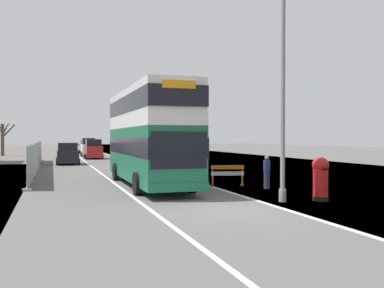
# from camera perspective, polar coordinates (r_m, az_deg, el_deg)

# --- Properties ---
(ground) EXTENTS (140.00, 280.00, 0.10)m
(ground) POSITION_cam_1_polar(r_m,az_deg,el_deg) (15.22, 6.33, -8.82)
(ground) COLOR #565451
(double_decker_bus) EXTENTS (2.79, 11.60, 4.96)m
(double_decker_bus) POSITION_cam_1_polar(r_m,az_deg,el_deg) (22.64, -5.79, 1.21)
(double_decker_bus) COLOR #196042
(double_decker_bus) RESTS_ON ground
(lamppost_foreground) EXTENTS (0.29, 0.70, 9.17)m
(lamppost_foreground) POSITION_cam_1_polar(r_m,az_deg,el_deg) (17.27, 11.90, 6.95)
(lamppost_foreground) COLOR gray
(lamppost_foreground) RESTS_ON ground
(red_pillar_postbox) EXTENTS (0.66, 0.66, 1.75)m
(red_pillar_postbox) POSITION_cam_1_polar(r_m,az_deg,el_deg) (17.86, 16.59, -4.15)
(red_pillar_postbox) COLOR black
(red_pillar_postbox) RESTS_ON ground
(roadworks_barrier) EXTENTS (1.73, 0.89, 1.07)m
(roadworks_barrier) POSITION_cam_1_polar(r_m,az_deg,el_deg) (22.35, 4.70, -3.86)
(roadworks_barrier) COLOR orange
(roadworks_barrier) RESTS_ON ground
(construction_site_fence) EXTENTS (0.44, 27.40, 2.13)m
(construction_site_fence) POSITION_cam_1_polar(r_m,az_deg,el_deg) (35.11, -19.78, -1.58)
(construction_site_fence) COLOR #A8AAAD
(construction_site_fence) RESTS_ON ground
(car_oncoming_near) EXTENTS (2.06, 4.09, 2.00)m
(car_oncoming_near) POSITION_cam_1_polar(r_m,az_deg,el_deg) (41.61, -16.09, -1.29)
(car_oncoming_near) COLOR black
(car_oncoming_near) RESTS_ON ground
(car_receding_mid) EXTENTS (2.00, 4.11, 2.27)m
(car_receding_mid) POSITION_cam_1_polar(r_m,az_deg,el_deg) (51.41, -12.88, -0.73)
(car_receding_mid) COLOR maroon
(car_receding_mid) RESTS_ON ground
(car_receding_far) EXTENTS (1.92, 4.25, 2.39)m
(car_receding_far) POSITION_cam_1_polar(r_m,az_deg,el_deg) (58.88, -13.53, -0.48)
(car_receding_far) COLOR silver
(car_receding_far) RESTS_ON ground
(car_far_side) EXTENTS (2.05, 4.54, 2.06)m
(car_far_side) POSITION_cam_1_polar(r_m,az_deg,el_deg) (67.86, -13.74, -0.41)
(car_far_side) COLOR slate
(car_far_side) RESTS_ON ground
(bare_tree_far_verge_far) EXTENTS (2.91, 2.72, 5.02)m
(bare_tree_far_verge_far) POSITION_cam_1_polar(r_m,az_deg,el_deg) (63.10, -23.69, 0.81)
(bare_tree_far_verge_far) COLOR #4C3D2D
(bare_tree_far_verge_far) RESTS_ON ground
(pedestrian_at_kerb) EXTENTS (0.34, 0.34, 1.61)m
(pedestrian_at_kerb) POSITION_cam_1_polar(r_m,az_deg,el_deg) (21.43, 9.83, -3.69)
(pedestrian_at_kerb) COLOR #2D3342
(pedestrian_at_kerb) RESTS_ON ground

